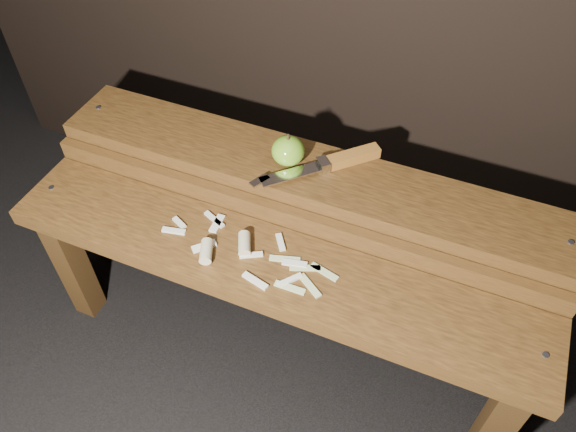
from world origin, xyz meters
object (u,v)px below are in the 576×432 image
at_px(apple, 288,151).
at_px(knife, 337,161).
at_px(bench_front_tier, 266,284).
at_px(bench_rear_tier, 305,196).

xyz_separation_m(apple, knife, (0.11, 0.03, -0.02)).
xyz_separation_m(bench_front_tier, knife, (0.06, 0.26, 0.16)).
xyz_separation_m(bench_front_tier, bench_rear_tier, (0.00, 0.23, 0.06)).
relative_size(apple, knife, 0.34).
distance_m(bench_front_tier, knife, 0.31).
xyz_separation_m(bench_rear_tier, knife, (0.06, 0.04, 0.10)).
bearing_deg(bench_front_tier, bench_rear_tier, 90.00).
relative_size(bench_front_tier, knife, 5.12).
distance_m(bench_front_tier, bench_rear_tier, 0.23).
relative_size(bench_front_tier, apple, 15.23).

